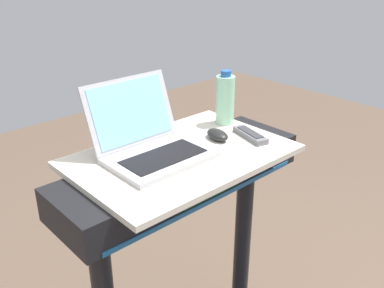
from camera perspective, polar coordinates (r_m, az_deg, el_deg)
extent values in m
cylinder|color=black|center=(1.92, 6.66, -12.63)|extent=(0.07, 0.07, 0.80)
cube|color=black|center=(1.47, -1.32, -3.85)|extent=(0.90, 0.28, 0.11)
cube|color=#0C3F19|center=(1.38, 2.62, -5.92)|extent=(0.24, 0.01, 0.06)
cube|color=#1E598C|center=(1.40, 2.56, -7.50)|extent=(0.81, 0.00, 0.02)
cube|color=beige|center=(1.44, -1.34, -1.57)|extent=(0.72, 0.48, 0.02)
cube|color=#B7B7BC|center=(1.39, -4.20, -1.79)|extent=(0.33, 0.23, 0.02)
cube|color=black|center=(1.37, -3.76, -1.63)|extent=(0.27, 0.13, 0.00)
cube|color=#B7B7BC|center=(1.46, -8.09, 4.28)|extent=(0.33, 0.09, 0.22)
cube|color=#8CCCF2|center=(1.45, -7.99, 4.30)|extent=(0.29, 0.07, 0.19)
ellipsoid|color=black|center=(1.54, 3.37, 1.23)|extent=(0.08, 0.11, 0.03)
cylinder|color=#9EDBB2|center=(1.66, 4.38, 5.79)|extent=(0.07, 0.07, 0.19)
cylinder|color=#2659A5|center=(1.63, 4.50, 9.27)|extent=(0.04, 0.04, 0.02)
cube|color=slate|center=(1.56, 7.67, 1.18)|extent=(0.08, 0.17, 0.02)
cube|color=#333338|center=(1.56, 7.70, 1.57)|extent=(0.06, 0.12, 0.00)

